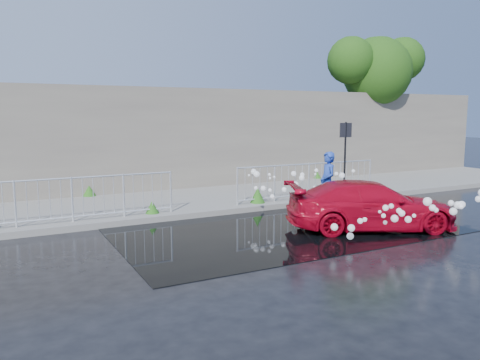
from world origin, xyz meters
The scene contains 13 objects.
ground centered at (0.00, 0.00, 0.00)m, with size 90.00×90.00×0.00m, color black.
pavement centered at (0.00, 5.00, 0.07)m, with size 30.00×4.00×0.15m, color slate.
curb centered at (0.00, 3.00, 0.08)m, with size 30.00×0.25×0.16m, color slate.
retaining_wall centered at (0.00, 7.20, 1.90)m, with size 30.00×0.60×3.50m, color #625A52.
puddle centered at (0.50, 1.00, 0.01)m, with size 8.00×5.00×0.01m, color black.
sign_post centered at (4.20, 3.10, 1.72)m, with size 0.45×0.06×2.50m.
tree centered at (9.49, 7.41, 4.75)m, with size 4.98×3.01×6.18m.
railing_left centered at (-4.00, 3.35, 0.74)m, with size 5.05×0.05×1.10m.
railing_right centered at (3.00, 3.35, 0.74)m, with size 5.05×0.05×1.10m.
weeds centered at (-0.14, 4.42, 0.33)m, with size 12.17×3.93×0.45m.
water_spray centered at (2.32, 0.56, 0.70)m, with size 3.70×5.51×1.15m.
red_car centered at (2.32, -0.10, 0.58)m, with size 1.63×4.01×1.16m, color #A7061C.
person centered at (2.51, 1.80, 0.86)m, with size 0.63×0.41×1.72m, color #203EA3.
Camera 1 is at (-5.55, -8.40, 2.74)m, focal length 35.00 mm.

